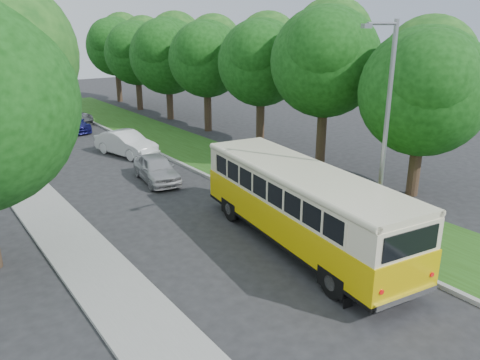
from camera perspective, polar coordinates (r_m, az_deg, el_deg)
ground at (r=17.16m, az=0.23°, el=-8.69°), size 120.00×120.00×0.00m
curb at (r=22.79m, az=0.13°, el=-1.45°), size 0.20×70.00×0.15m
grass_verge at (r=24.17m, az=4.64°, el=-0.36°), size 4.50×70.00×0.13m
sidewalk at (r=19.45m, az=-20.44°, el=-6.33°), size 2.20×70.00×0.12m
treeline at (r=32.73m, az=-14.50°, el=14.53°), size 24.27×41.91×9.46m
lamppost_near at (r=16.83m, az=17.17°, el=5.77°), size 1.71×0.16×8.00m
warning_sign at (r=25.47m, az=-24.63°, el=2.83°), size 0.56×0.10×2.50m
vintage_bus at (r=17.09m, az=7.40°, el=-3.38°), size 3.96×10.48×3.04m
car_silver at (r=24.75m, az=-10.14°, el=1.39°), size 2.24×4.28×1.39m
car_white at (r=30.20m, az=-13.71°, el=4.35°), size 2.73×4.85×1.51m
car_blue at (r=38.42m, az=-19.91°, el=6.54°), size 2.14×4.54×1.28m
car_grey at (r=41.46m, az=-19.98°, el=7.35°), size 3.03×5.05×1.31m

